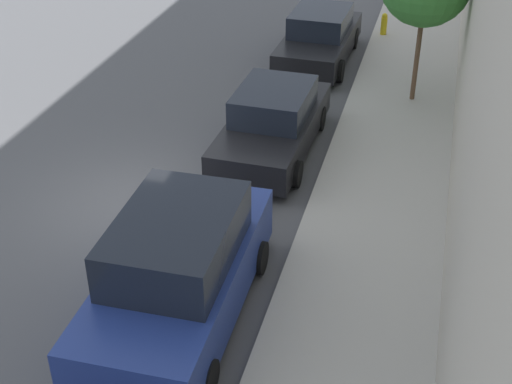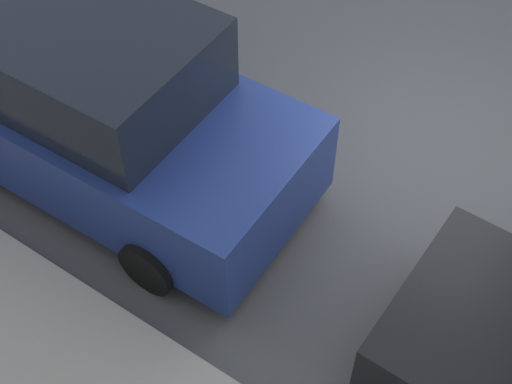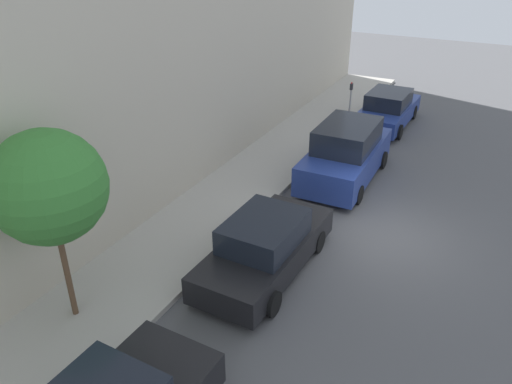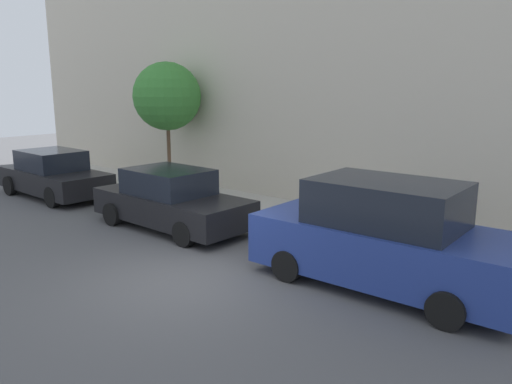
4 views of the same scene
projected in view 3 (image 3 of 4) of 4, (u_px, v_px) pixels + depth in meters
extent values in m
plane|color=#515154|center=(382.00, 235.00, 14.06)|extent=(60.00, 60.00, 0.00)
cube|color=#B2ADA3|center=(232.00, 195.00, 16.00)|extent=(2.75, 32.00, 0.15)
cube|color=navy|center=(387.00, 113.00, 21.65)|extent=(1.91, 4.54, 0.68)
cube|color=black|center=(389.00, 99.00, 21.27)|extent=(1.63, 2.14, 0.64)
cylinder|color=black|center=(399.00, 132.00, 20.33)|extent=(0.22, 0.62, 0.62)
cylinder|color=black|center=(358.00, 125.00, 21.02)|extent=(0.22, 0.62, 0.62)
cylinder|color=black|center=(413.00, 112.00, 22.52)|extent=(0.22, 0.62, 0.62)
cylinder|color=black|center=(376.00, 107.00, 23.21)|extent=(0.22, 0.62, 0.62)
cube|color=navy|center=(345.00, 160.00, 16.92)|extent=(2.03, 4.83, 0.96)
cube|color=black|center=(348.00, 136.00, 16.51)|extent=(1.77, 2.63, 0.80)
cylinder|color=black|center=(358.00, 194.00, 15.56)|extent=(0.22, 0.61, 0.61)
cylinder|color=black|center=(303.00, 182.00, 16.32)|extent=(0.22, 0.61, 0.61)
cylinder|color=black|center=(382.00, 160.00, 17.90)|extent=(0.22, 0.61, 0.61)
cylinder|color=black|center=(333.00, 150.00, 18.66)|extent=(0.22, 0.61, 0.61)
cube|color=black|center=(266.00, 252.00, 12.36)|extent=(1.91, 4.54, 0.68)
cube|color=black|center=(264.00, 231.00, 11.97)|extent=(1.64, 2.14, 0.64)
cylinder|color=black|center=(272.00, 303.00, 11.04)|extent=(0.22, 0.60, 0.60)
cylinder|color=black|center=(207.00, 281.00, 11.73)|extent=(0.22, 0.60, 0.60)
cylinder|color=black|center=(318.00, 241.00, 13.23)|extent=(0.22, 0.60, 0.60)
cylinder|color=black|center=(261.00, 226.00, 13.92)|extent=(0.22, 0.60, 0.60)
cylinder|color=black|center=(119.00, 372.00, 9.30)|extent=(0.22, 0.64, 0.64)
cylinder|color=#ADADB2|center=(350.00, 102.00, 22.49)|extent=(0.07, 0.07, 1.15)
cube|color=#2D2D33|center=(351.00, 87.00, 22.16)|extent=(0.11, 0.15, 0.28)
cube|color=red|center=(352.00, 83.00, 22.08)|extent=(0.04, 0.09, 0.05)
cylinder|color=brown|center=(66.00, 267.00, 10.41)|extent=(0.13, 0.13, 2.50)
sphere|color=#387F33|center=(48.00, 187.00, 9.53)|extent=(2.28, 2.28, 2.28)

